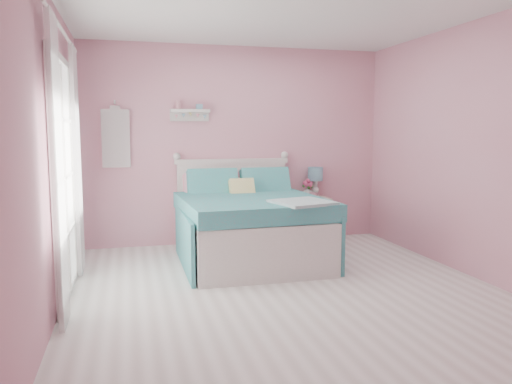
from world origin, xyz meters
name	(u,v)px	position (x,y,z in m)	size (l,w,h in m)	color
floor	(288,292)	(0.00, 0.00, 0.00)	(4.50, 4.50, 0.00)	beige
room_shell	(290,121)	(0.00, 0.00, 1.58)	(4.50, 4.50, 4.50)	#CF8394
bed	(248,226)	(-0.07, 1.27, 0.39)	(1.62, 1.98, 1.13)	silver
nightstand	(313,219)	(1.02, 2.03, 0.30)	(0.41, 0.41, 0.59)	beige
table_lamp	(315,176)	(1.08, 2.13, 0.88)	(0.20, 0.20, 0.41)	white
vase	(308,192)	(0.95, 2.06, 0.67)	(0.15, 0.15, 0.15)	silver
teacup	(313,196)	(0.97, 1.91, 0.64)	(0.11, 0.11, 0.08)	#CF8B9B
roses	(308,183)	(0.95, 2.06, 0.79)	(0.14, 0.11, 0.12)	#DA4A7E
wall_shelf	(190,112)	(-0.63, 2.19, 1.73)	(0.50, 0.15, 0.25)	silver
hanging_dress	(116,139)	(-1.55, 2.18, 1.40)	(0.34, 0.03, 0.72)	white
french_door	(64,179)	(-1.97, 0.40, 1.07)	(0.04, 1.32, 2.16)	silver
curtain_near	(58,173)	(-1.92, -0.34, 1.18)	(0.04, 0.40, 2.32)	white
curtain_far	(77,162)	(-1.92, 1.14, 1.18)	(0.04, 0.40, 2.32)	white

